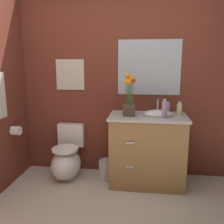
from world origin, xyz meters
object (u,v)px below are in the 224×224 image
soap_bottle (164,109)px  lotion_bottle (179,109)px  toilet (67,160)px  trash_bin (106,170)px  wall_mirror (149,68)px  hand_wash_bottle (167,108)px  flower_vase (129,100)px  vanity_cabinet (147,149)px  toilet_paper_roll (16,131)px  wall_poster (70,75)px

soap_bottle → lotion_bottle: soap_bottle is taller
toilet → lotion_bottle: size_ratio=4.16×
trash_bin → wall_mirror: wall_mirror is taller
hand_wash_bottle → flower_vase: bearing=-164.9°
lotion_bottle → wall_mirror: bearing=146.6°
hand_wash_bottle → trash_bin: (-0.75, -0.05, -0.83)m
toilet → vanity_cabinet: (1.05, -0.03, 0.21)m
vanity_cabinet → soap_bottle: 0.57m
toilet → toilet_paper_roll: (-0.58, -0.20, 0.44)m
flower_vase → wall_poster: size_ratio=1.24×
soap_bottle → toilet_paper_roll: soap_bottle is taller
vanity_cabinet → hand_wash_bottle: hand_wash_bottle is taller
hand_wash_bottle → trash_bin: hand_wash_bottle is taller
lotion_bottle → toilet_paper_roll: 2.03m
trash_bin → wall_poster: bearing=152.5°
wall_poster → toilet_paper_roll: (-0.58, -0.46, -0.67)m
wall_poster → wall_mirror: wall_mirror is taller
trash_bin → vanity_cabinet: bearing=-2.3°
toilet → flower_vase: flower_vase is taller
toilet_paper_roll → lotion_bottle: bearing=6.2°
hand_wash_bottle → toilet_paper_roll: hand_wash_bottle is taller
hand_wash_bottle → wall_mirror: 0.57m
trash_bin → toilet_paper_roll: size_ratio=2.47×
lotion_bottle → trash_bin: (-0.90, -0.03, -0.82)m
hand_wash_bottle → trash_bin: size_ratio=0.69×
soap_bottle → flower_vase: bearing=171.5°
vanity_cabinet → hand_wash_bottle: (0.22, 0.07, 0.52)m
trash_bin → flower_vase: bearing=-13.0°
lotion_bottle → hand_wash_bottle: bearing=170.0°
flower_vase → wall_poster: bearing=157.4°
vanity_cabinet → lotion_bottle: (0.37, 0.05, 0.50)m
toilet → toilet_paper_roll: size_ratio=6.27×
soap_bottle → wall_mirror: (-0.18, 0.40, 0.46)m
toilet → wall_mirror: wall_mirror is taller
vanity_cabinet → wall_poster: bearing=164.4°
lotion_bottle → wall_mirror: (-0.37, 0.25, 0.49)m
vanity_cabinet → toilet_paper_roll: size_ratio=9.67×
wall_mirror → flower_vase: bearing=-123.8°
hand_wash_bottle → toilet: bearing=-177.9°
hand_wash_bottle → toilet_paper_roll: (-1.86, -0.24, -0.29)m
lotion_bottle → trash_bin: bearing=-178.3°
wall_poster → toilet_paper_roll: wall_poster is taller
toilet → flower_vase: bearing=-5.2°
vanity_cabinet → lotion_bottle: size_ratio=6.41×
hand_wash_bottle → toilet_paper_roll: size_ratio=1.70×
toilet → trash_bin: size_ratio=2.54×
vanity_cabinet → trash_bin: bearing=177.7°
toilet → lotion_bottle: bearing=0.9°
soap_bottle → wall_poster: 1.35m
toilet → flower_vase: (0.82, -0.07, 0.83)m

